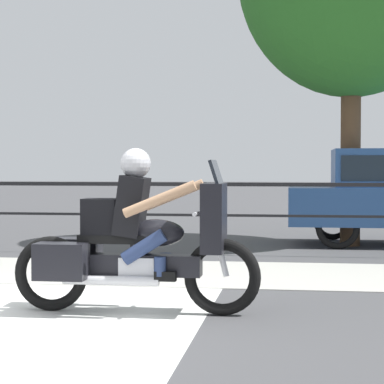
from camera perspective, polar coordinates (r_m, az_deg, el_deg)
name	(u,v)px	position (r m, az deg, el deg)	size (l,w,h in m)	color
sidewalk_band	(99,271)	(10.08, -7.10, -6.00)	(44.00, 2.40, 0.01)	#A8A59E
crosswalk_band	(24,331)	(6.60, -12.70, -10.29)	(2.92, 6.00, 0.01)	silver
fence_railing	(131,197)	(11.93, -4.64, -0.41)	(36.00, 0.05, 1.15)	black
motorcycle	(135,241)	(7.14, -4.38, -3.76)	(2.39, 0.76, 1.57)	black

